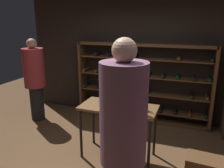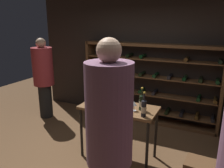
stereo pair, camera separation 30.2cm
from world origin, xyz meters
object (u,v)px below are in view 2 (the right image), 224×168
Objects in this scene: wine_rack at (148,84)px; person_host_in_suit at (43,75)px; wine_bottle_amber_reserve at (142,102)px; person_bystander_dark_jacket at (109,137)px; wine_glass_stemmed_right at (114,98)px; tasting_table at (119,113)px; wine_bottle_red_label at (144,108)px; wine_glass_stemmed_center at (134,104)px.

person_host_in_suit reaches higher than wine_rack.
person_host_in_suit is at bearing 163.69° from wine_bottle_amber_reserve.
wine_glass_stemmed_right is (-0.58, 1.38, -0.14)m from person_bystander_dark_jacket.
tasting_table is 0.59× the size of person_bystander_dark_jacket.
wine_glass_stemmed_right reaches higher than tasting_table.
wine_bottle_red_label is at bearing -101.57° from person_host_in_suit.
wine_bottle_red_label is 2.43× the size of wine_glass_stemmed_right.
wine_bottle_red_label is at bearing -22.90° from tasting_table.
wine_glass_stemmed_right is at bearing -94.00° from wine_rack.
wine_bottle_red_label reaches higher than tasting_table.
person_bystander_dark_jacket is at bearing -80.70° from wine_rack.
wine_rack reaches higher than wine_glass_stemmed_right.
wine_rack is at bearing -61.87° from person_host_in_suit.
tasting_table is at bearing -21.97° from wine_glass_stemmed_right.
wine_glass_stemmed_center is at bearing 170.68° from person_bystander_dark_jacket.
person_host_in_suit is 12.28× the size of wine_glass_stemmed_right.
wine_rack is 20.32× the size of wine_glass_stemmed_center.
tasting_table is 0.24m from wine_glass_stemmed_right.
wine_glass_stemmed_right is at bearing -100.83° from person_host_in_suit.
tasting_table is 1.47m from person_bystander_dark_jacket.
person_bystander_dark_jacket reaches higher than wine_bottle_amber_reserve.
wine_glass_stemmed_center is (0.37, -0.09, -0.01)m from wine_glass_stemmed_right.
wine_glass_stemmed_center is at bearing -14.11° from wine_glass_stemmed_right.
person_host_in_suit is 2.62m from wine_glass_stemmed_center.
wine_bottle_red_label reaches higher than wine_glass_stemmed_center.
wine_glass_stemmed_right is (-0.11, -1.53, 0.14)m from wine_rack.
tasting_table is 0.56m from wine_bottle_red_label.
wine_rack is 2.96m from person_bystander_dark_jacket.
person_host_in_suit reaches higher than wine_bottle_amber_reserve.
person_bystander_dark_jacket reaches higher than wine_rack.
person_host_in_suit is 5.06× the size of wine_bottle_red_label.
wine_bottle_amber_reserve is 0.24m from wine_bottle_red_label.
wine_glass_stemmed_center is at bearing -80.91° from wine_rack.
wine_glass_stemmed_center is at bearing -11.38° from tasting_table.
wine_rack is 1.57m from tasting_table.
person_bystander_dark_jacket is 5.80× the size of wine_bottle_amber_reserve.
person_bystander_dark_jacket is at bearing -80.43° from wine_glass_stemmed_center.
person_bystander_dark_jacket is 1.38m from wine_bottle_amber_reserve.
person_host_in_suit is at bearing -160.33° from wine_rack.
person_bystander_dark_jacket reaches higher than person_host_in_suit.
wine_glass_stemmed_center is at bearing -100.08° from person_host_in_suit.
tasting_table is 0.43m from wine_bottle_amber_reserve.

